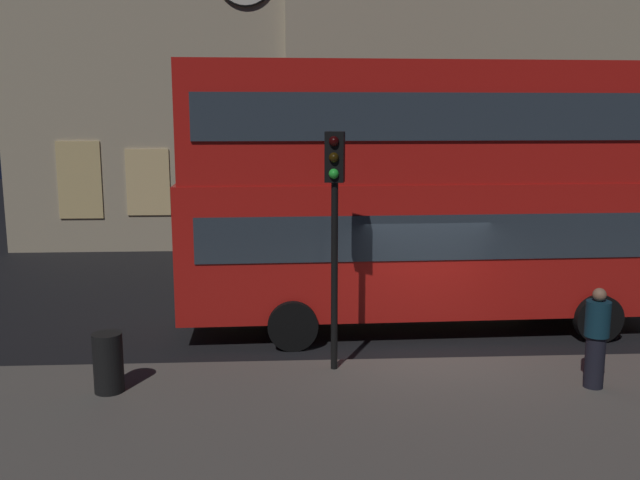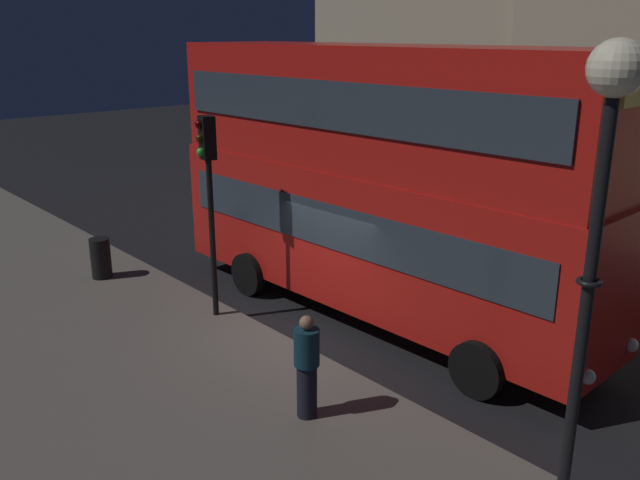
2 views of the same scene
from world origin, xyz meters
name	(u,v)px [view 1 (image 1 of 2)]	position (x,y,z in m)	size (l,w,h in m)	color
ground_plane	(430,355)	(0.00, 0.00, 0.00)	(80.00, 80.00, 0.00)	black
building_with_clock	(222,50)	(-5.08, 14.76, 7.07)	(14.16, 8.00, 14.14)	tan
building_plain_facade	(517,28)	(6.28, 14.39, 7.91)	(17.89, 8.04, 15.82)	tan
double_decker_bus	(422,186)	(0.11, 1.78, 3.10)	(10.32, 2.94, 5.61)	red
traffic_light_near_kerb	(335,202)	(-1.94, -0.93, 3.12)	(0.36, 0.39, 4.18)	black
pedestrian	(596,337)	(2.29, -2.00, 0.98)	(0.40, 0.40, 1.69)	black
litter_bin	(108,363)	(-5.68, -1.74, 0.61)	(0.48, 0.48, 0.98)	black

